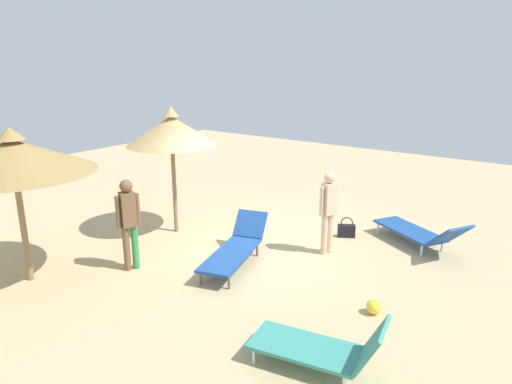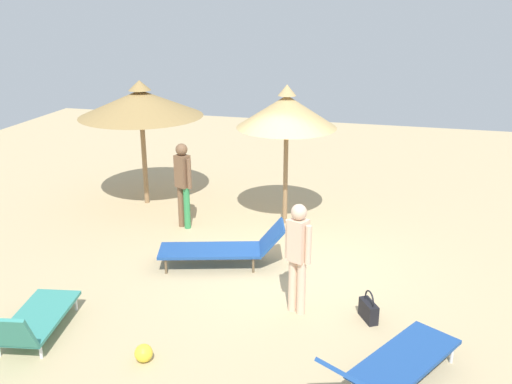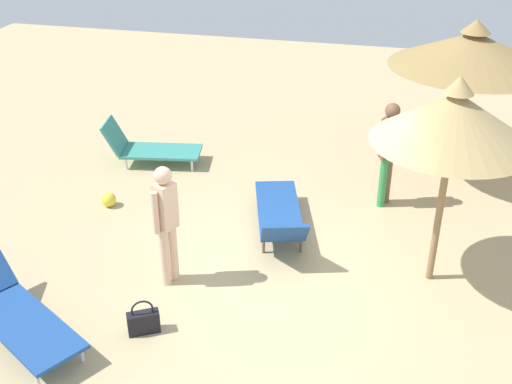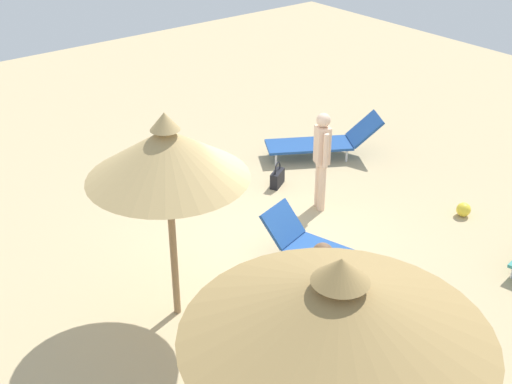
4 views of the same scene
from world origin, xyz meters
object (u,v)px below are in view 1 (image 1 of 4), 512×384
Objects in this scene: person_standing_back at (328,208)px; handbag at (346,230)px; lounge_chair_front at (421,232)px; lounge_chair_center at (323,347)px; lounge_chair_far_left at (236,247)px; person_standing_far_right at (129,219)px; beach_ball at (374,307)px; parasol_umbrella_near_right at (13,156)px; parasol_umbrella_near_left at (172,131)px.

person_standing_back is 3.66× the size of handbag.
lounge_chair_center reaches higher than lounge_chair_front.
person_standing_far_right reaches higher than lounge_chair_far_left.
lounge_chair_far_left is (-1.90, -2.91, 0.03)m from lounge_chair_center.
person_standing_far_right is 3.74× the size of handbag.
lounge_chair_center is at bearing -0.84° from beach_ball.
handbag is at bearing 155.65° from lounge_chair_far_left.
parasol_umbrella_near_right is 1.53× the size of lounge_chair_center.
handbag is (-2.58, 1.17, -0.19)m from lounge_chair_far_left.
lounge_chair_center is 4.49m from person_standing_far_right.
parasol_umbrella_near_left reaches higher than lounge_chair_far_left.
parasol_umbrella_near_right is 1.61× the size of person_standing_back.
beach_ball is (-1.15, 4.43, -0.91)m from person_standing_far_right.
lounge_chair_front is (-5.69, 5.36, -1.96)m from parasol_umbrella_near_right.
parasol_umbrella_near_left is 12.00× the size of beach_ball.
lounge_chair_far_left is at bearing 74.89° from parasol_umbrella_near_left.
lounge_chair_front is at bearing -175.82° from beach_ball.
parasol_umbrella_near_left reaches higher than handbag.
parasol_umbrella_near_left reaches higher than person_standing_back.
handbag is (-5.32, 3.83, -2.15)m from parasol_umbrella_near_right.
person_standing_back is at bearing -46.09° from lounge_chair_front.
person_standing_back is 1.36m from handbag.
parasol_umbrella_near_left is 1.27× the size of lounge_chair_far_left.
person_standing_back is at bearing 141.10° from lounge_chair_far_left.
lounge_chair_front is 3.16m from beach_ball.
lounge_chair_front is at bearing 135.68° from person_standing_far_right.
lounge_chair_far_left is at bearing -123.09° from lounge_chair_center.
person_standing_far_right is 1.02× the size of person_standing_back.
person_standing_back is at bearing 2.67° from handbag.
parasol_umbrella_near_right is 6.52m from beach_ball.
parasol_umbrella_near_right is at bearing -44.10° from lounge_chair_far_left.
person_standing_far_right is at bearing -47.75° from lounge_chair_far_left.
parasol_umbrella_near_left is at bearing -105.11° from lounge_chair_far_left.
lounge_chair_front is 4.00m from lounge_chair_far_left.
lounge_chair_center is (2.51, 5.16, -2.05)m from parasol_umbrella_near_left.
parasol_umbrella_near_left is at bearing -98.88° from beach_ball.
lounge_chair_front reaches higher than beach_ball.
lounge_chair_far_left is 2.95m from beach_ball.
beach_ball is (2.79, 1.77, -0.04)m from handbag.
parasol_umbrella_near_right reaches higher than lounge_chair_far_left.
parasol_umbrella_near_right reaches higher than person_standing_back.
lounge_chair_front is 1.59m from handbag.
handbag is at bearing 144.31° from parasol_umbrella_near_right.
person_standing_back is (1.43, -1.49, 0.64)m from lounge_chair_front.
lounge_chair_far_left is 2.84m from handbag.
parasol_umbrella_near_right is 2.23m from person_standing_far_right.
parasol_umbrella_near_right reaches higher than beach_ball.
lounge_chair_center reaches higher than beach_ball.
lounge_chair_center is 1.04× the size of person_standing_far_right.
person_standing_far_right is at bearing -75.46° from beach_ball.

